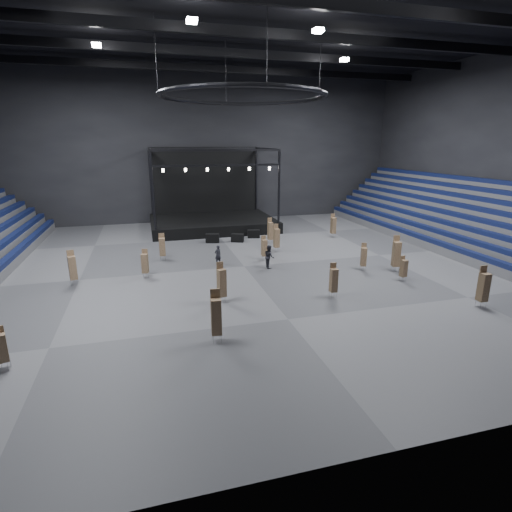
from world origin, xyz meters
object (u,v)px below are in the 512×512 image
object	(u,v)px
chair_stack_8	(264,247)
crew_member	(269,257)
chair_stack_6	(216,316)
flight_case_right	(254,234)
chair_stack_14	(334,280)
chair_stack_0	(270,230)
chair_stack_2	(483,286)
chair_stack_13	(72,267)
stage	(211,215)
chair_stack_5	(145,263)
flight_case_mid	(237,238)
chair_stack_4	(333,225)
chair_stack_12	(1,347)
chair_stack_9	(222,282)
chair_stack_1	(364,256)
chair_stack_3	(276,238)
chair_stack_10	(162,246)
man_center	(218,255)
chair_stack_11	(396,253)
chair_stack_7	(404,268)
flight_case_left	(212,238)

from	to	relation	value
chair_stack_8	crew_member	size ratio (longest dim) A/B	1.13
chair_stack_6	crew_member	world-z (taller)	chair_stack_6
flight_case_right	chair_stack_14	world-z (taller)	chair_stack_14
chair_stack_0	chair_stack_2	world-z (taller)	chair_stack_2
chair_stack_2	chair_stack_13	bearing A→B (deg)	156.44
stage	chair_stack_6	world-z (taller)	stage
chair_stack_0	chair_stack_5	xyz separation A→B (m)	(-12.15, -7.57, -0.16)
flight_case_mid	chair_stack_0	world-z (taller)	chair_stack_0
chair_stack_14	flight_case_right	bearing A→B (deg)	94.14
chair_stack_0	chair_stack_4	size ratio (longest dim) A/B	1.03
chair_stack_0	chair_stack_12	xyz separation A→B (m)	(-18.39, -18.88, -0.22)
chair_stack_9	crew_member	xyz separation A→B (m)	(5.02, 6.06, -0.40)
flight_case_right	chair_stack_14	size ratio (longest dim) A/B	0.55
chair_stack_13	chair_stack_5	bearing A→B (deg)	-12.42
chair_stack_1	chair_stack_3	size ratio (longest dim) A/B	0.85
chair_stack_2	chair_stack_3	xyz separation A→B (m)	(-8.01, 15.74, -0.04)
chair_stack_6	chair_stack_5	bearing A→B (deg)	110.39
chair_stack_10	man_center	bearing A→B (deg)	-28.49
chair_stack_12	man_center	world-z (taller)	chair_stack_12
chair_stack_3	chair_stack_8	xyz separation A→B (m)	(-1.88, -2.35, -0.21)
chair_stack_6	chair_stack_11	bearing A→B (deg)	29.87
chair_stack_0	chair_stack_6	size ratio (longest dim) A/B	0.92
chair_stack_1	chair_stack_8	size ratio (longest dim) A/B	1.04
chair_stack_8	man_center	size ratio (longest dim) A/B	1.31
chair_stack_2	chair_stack_9	bearing A→B (deg)	162.06
chair_stack_0	chair_stack_3	xyz separation A→B (m)	(-0.38, -3.14, 0.01)
chair_stack_3	chair_stack_8	size ratio (longest dim) A/B	1.22
chair_stack_11	chair_stack_5	bearing A→B (deg)	-179.98
stage	flight_case_right	size ratio (longest dim) A/B	11.00
chair_stack_14	chair_stack_10	bearing A→B (deg)	133.74
flight_case_mid	man_center	size ratio (longest dim) A/B	0.78
chair_stack_1	chair_stack_6	distance (m)	15.77
chair_stack_7	chair_stack_0	bearing A→B (deg)	105.11
chair_stack_10	chair_stack_12	distance (m)	17.40
flight_case_right	chair_stack_11	distance (m)	16.02
flight_case_mid	chair_stack_13	world-z (taller)	chair_stack_13
chair_stack_8	flight_case_mid	bearing A→B (deg)	90.82
chair_stack_0	chair_stack_7	xyz separation A→B (m)	(5.93, -13.40, -0.30)
chair_stack_4	chair_stack_12	distance (m)	32.33
chair_stack_1	chair_stack_8	world-z (taller)	chair_stack_1
chair_stack_1	chair_stack_12	xyz separation A→B (m)	(-22.85, -8.56, -0.05)
man_center	chair_stack_9	bearing A→B (deg)	58.51
chair_stack_0	chair_stack_5	distance (m)	14.32
chair_stack_6	chair_stack_10	xyz separation A→B (m)	(-1.91, 15.61, -0.19)
chair_stack_7	man_center	size ratio (longest dim) A/B	1.17
flight_case_left	chair_stack_7	xyz separation A→B (m)	(11.47, -15.20, 0.55)
chair_stack_2	chair_stack_14	distance (m)	8.94
chair_stack_11	chair_stack_14	bearing A→B (deg)	-141.82
flight_case_mid	flight_case_right	world-z (taller)	flight_case_right
flight_case_left	chair_stack_12	world-z (taller)	chair_stack_12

